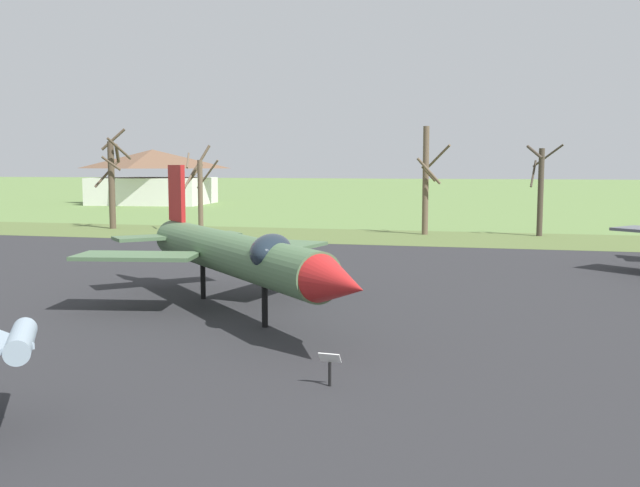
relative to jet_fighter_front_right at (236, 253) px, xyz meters
name	(u,v)px	position (x,y,z in m)	size (l,w,h in m)	color
asphalt_apron	(152,334)	(-1.72, -3.68, -2.39)	(107.62, 57.46, 0.05)	#28282B
grass_verge_strip	(352,236)	(-1.72, 31.04, -2.38)	(167.62, 12.00, 0.06)	#566835
jet_fighter_front_right	(236,253)	(0.00, 0.00, 0.00)	(14.05, 14.63, 5.77)	#4C6B47
info_placard_front_right	(330,365)	(5.51, -7.96, -1.81)	(0.59, 0.26, 0.94)	black
bare_tree_far_left	(112,179)	(-24.00, 32.80, 2.13)	(3.44, 3.42, 9.07)	brown
bare_tree_left_of_center	(199,188)	(-15.52, 32.56, 1.40)	(3.00, 2.92, 7.52)	brown
bare_tree_center	(426,179)	(3.92, 33.89, 2.21)	(2.68, 3.35, 8.91)	brown
bare_tree_right_of_center	(540,188)	(12.93, 34.85, 1.53)	(2.96, 2.97, 7.45)	#42382D
visitor_building	(153,177)	(-40.11, 72.53, 1.60)	(18.05, 14.41, 8.03)	silver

